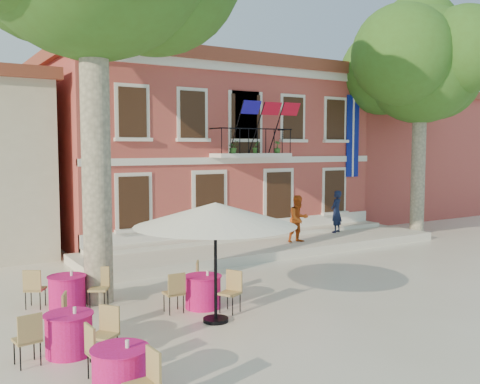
% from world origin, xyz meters
% --- Properties ---
extents(ground, '(90.00, 90.00, 0.00)m').
position_xyz_m(ground, '(0.00, 0.00, 0.00)').
color(ground, beige).
rests_on(ground, ground).
extents(main_building, '(13.50, 9.59, 7.50)m').
position_xyz_m(main_building, '(2.00, 9.99, 3.78)').
color(main_building, '#AA4A3D').
rests_on(main_building, ground).
extents(neighbor_east, '(9.40, 9.40, 6.40)m').
position_xyz_m(neighbor_east, '(14.00, 11.00, 3.22)').
color(neighbor_east, '#AA4A3D').
rests_on(neighbor_east, ground).
extents(terrace, '(14.00, 3.40, 0.30)m').
position_xyz_m(terrace, '(2.00, 4.40, 0.15)').
color(terrace, silver).
rests_on(terrace, ground).
extents(plane_tree_east, '(5.01, 5.01, 9.84)m').
position_xyz_m(plane_tree_east, '(9.57, 3.94, 7.26)').
color(plane_tree_east, '#A59E84').
rests_on(plane_tree_east, ground).
extents(patio_umbrella, '(3.52, 3.52, 2.62)m').
position_xyz_m(patio_umbrella, '(-3.63, -1.72, 2.35)').
color(patio_umbrella, black).
rests_on(patio_umbrella, ground).
extents(pedestrian_navy, '(0.75, 0.63, 1.73)m').
position_xyz_m(pedestrian_navy, '(5.70, 4.82, 1.17)').
color(pedestrian_navy, '#0F1734').
rests_on(pedestrian_navy, terrace).
extents(pedestrian_orange, '(0.85, 0.66, 1.74)m').
position_xyz_m(pedestrian_orange, '(2.94, 3.80, 1.17)').
color(pedestrian_orange, '#C04D16').
rests_on(pedestrian_orange, terrace).
extents(cafe_table_0, '(1.73, 1.86, 0.95)m').
position_xyz_m(cafe_table_0, '(-6.83, -1.94, 0.43)').
color(cafe_table_0, '#D11388').
rests_on(cafe_table_0, ground).
extents(cafe_table_1, '(1.65, 1.87, 0.95)m').
position_xyz_m(cafe_table_1, '(-3.39, -0.66, 0.43)').
color(cafe_table_1, '#D11388').
rests_on(cafe_table_1, ground).
extents(cafe_table_2, '(0.90, 1.94, 0.95)m').
position_xyz_m(cafe_table_2, '(-6.59, -4.06, 0.42)').
color(cafe_table_2, '#D11388').
rests_on(cafe_table_2, ground).
extents(cafe_table_3, '(1.86, 1.36, 0.95)m').
position_xyz_m(cafe_table_3, '(-6.14, 1.02, 0.42)').
color(cafe_table_3, '#D11388').
rests_on(cafe_table_3, ground).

